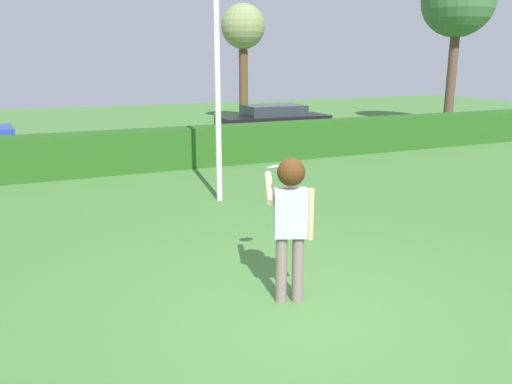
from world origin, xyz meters
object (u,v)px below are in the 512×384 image
(parked_car_black, at_px, (273,120))
(birch_tree, at_px, (458,2))
(frisbee, at_px, (275,167))
(person, at_px, (290,213))
(lamppost, at_px, (216,14))
(bare_elm_tree, at_px, (243,30))

(parked_car_black, relative_size, birch_tree, 0.61)
(frisbee, distance_m, parked_car_black, 13.10)
(person, distance_m, frisbee, 0.88)
(person, height_order, parked_car_black, person)
(frisbee, xyz_separation_m, lamppost, (0.66, 4.01, 2.22))
(person, xyz_separation_m, frisbee, (0.17, 0.77, 0.39))
(birch_tree, bearing_deg, frisbee, -140.73)
(person, height_order, bare_elm_tree, bare_elm_tree)
(bare_elm_tree, height_order, birch_tree, birch_tree)
(frisbee, height_order, bare_elm_tree, bare_elm_tree)
(lamppost, relative_size, birch_tree, 0.98)
(person, relative_size, parked_car_black, 0.42)
(person, relative_size, birch_tree, 0.26)
(parked_car_black, height_order, bare_elm_tree, bare_elm_tree)
(lamppost, bearing_deg, person, -99.86)
(frisbee, bearing_deg, birch_tree, 39.27)
(person, bearing_deg, frisbee, 77.51)
(frisbee, bearing_deg, parked_car_black, 64.25)
(frisbee, xyz_separation_m, bare_elm_tree, (6.65, 17.06, 2.73))
(lamppost, bearing_deg, birch_tree, 29.57)
(person, distance_m, lamppost, 5.50)
(lamppost, bearing_deg, bare_elm_tree, 65.35)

